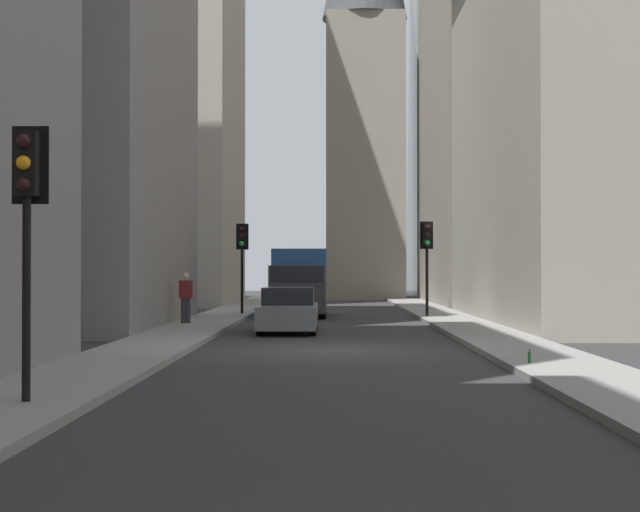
{
  "coord_description": "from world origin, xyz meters",
  "views": [
    {
      "loc": [
        -23.79,
        0.04,
        1.96
      ],
      "look_at": [
        18.56,
        0.55,
        2.57
      ],
      "focal_mm": 54.48,
      "sensor_mm": 36.0,
      "label": 1
    }
  ],
  "objects_px": {
    "traffic_light_far_junction": "(427,246)",
    "pedestrian": "(186,296)",
    "discarded_bottle": "(530,357)",
    "traffic_light_foreground": "(27,198)",
    "delivery_truck": "(300,282)",
    "hatchback_grey": "(288,311)",
    "traffic_light_midblock": "(242,247)"
  },
  "relations": [
    {
      "from": "traffic_light_far_junction",
      "to": "discarded_bottle",
      "type": "relative_size",
      "value": 13.94
    },
    {
      "from": "hatchback_grey",
      "to": "traffic_light_foreground",
      "type": "bearing_deg",
      "value": 170.35
    },
    {
      "from": "hatchback_grey",
      "to": "traffic_light_far_junction",
      "type": "bearing_deg",
      "value": -32.0
    },
    {
      "from": "delivery_truck",
      "to": "discarded_bottle",
      "type": "distance_m",
      "value": 22.58
    },
    {
      "from": "delivery_truck",
      "to": "traffic_light_midblock",
      "type": "relative_size",
      "value": 1.71
    },
    {
      "from": "hatchback_grey",
      "to": "delivery_truck",
      "type": "bearing_deg",
      "value": 0.0
    },
    {
      "from": "traffic_light_foreground",
      "to": "pedestrian",
      "type": "xyz_separation_m",
      "value": [
        19.84,
        0.77,
        -1.89
      ]
    },
    {
      "from": "pedestrian",
      "to": "discarded_bottle",
      "type": "relative_size",
      "value": 6.39
    },
    {
      "from": "traffic_light_far_junction",
      "to": "discarded_bottle",
      "type": "height_order",
      "value": "traffic_light_far_junction"
    },
    {
      "from": "traffic_light_foreground",
      "to": "discarded_bottle",
      "type": "bearing_deg",
      "value": -54.84
    },
    {
      "from": "traffic_light_midblock",
      "to": "traffic_light_far_junction",
      "type": "relative_size",
      "value": 1.01
    },
    {
      "from": "delivery_truck",
      "to": "traffic_light_midblock",
      "type": "height_order",
      "value": "traffic_light_midblock"
    },
    {
      "from": "delivery_truck",
      "to": "hatchback_grey",
      "type": "height_order",
      "value": "delivery_truck"
    },
    {
      "from": "traffic_light_far_junction",
      "to": "pedestrian",
      "type": "height_order",
      "value": "traffic_light_far_junction"
    },
    {
      "from": "pedestrian",
      "to": "discarded_bottle",
      "type": "bearing_deg",
      "value": -147.71
    },
    {
      "from": "traffic_light_far_junction",
      "to": "discarded_bottle",
      "type": "bearing_deg",
      "value": -179.69
    },
    {
      "from": "traffic_light_foreground",
      "to": "traffic_light_midblock",
      "type": "relative_size",
      "value": 1.02
    },
    {
      "from": "discarded_bottle",
      "to": "pedestrian",
      "type": "bearing_deg",
      "value": 32.29
    },
    {
      "from": "hatchback_grey",
      "to": "discarded_bottle",
      "type": "bearing_deg",
      "value": -154.88
    },
    {
      "from": "traffic_light_midblock",
      "to": "delivery_truck",
      "type": "bearing_deg",
      "value": -83.04
    },
    {
      "from": "hatchback_grey",
      "to": "pedestrian",
      "type": "height_order",
      "value": "pedestrian"
    },
    {
      "from": "traffic_light_far_junction",
      "to": "traffic_light_foreground",
      "type": "bearing_deg",
      "value": 162.31
    },
    {
      "from": "traffic_light_midblock",
      "to": "traffic_light_foreground",
      "type": "bearing_deg",
      "value": 179.03
    },
    {
      "from": "pedestrian",
      "to": "traffic_light_foreground",
      "type": "bearing_deg",
      "value": -177.78
    },
    {
      "from": "delivery_truck",
      "to": "traffic_light_foreground",
      "type": "relative_size",
      "value": 1.68
    },
    {
      "from": "delivery_truck",
      "to": "traffic_light_foreground",
      "type": "height_order",
      "value": "traffic_light_foreground"
    },
    {
      "from": "hatchback_grey",
      "to": "traffic_light_far_junction",
      "type": "height_order",
      "value": "traffic_light_far_junction"
    },
    {
      "from": "traffic_light_midblock",
      "to": "discarded_bottle",
      "type": "bearing_deg",
      "value": -160.45
    },
    {
      "from": "traffic_light_foreground",
      "to": "traffic_light_far_junction",
      "type": "height_order",
      "value": "traffic_light_foreground"
    },
    {
      "from": "delivery_truck",
      "to": "traffic_light_foreground",
      "type": "xyz_separation_m",
      "value": [
        -27.66,
        2.88,
        1.51
      ]
    },
    {
      "from": "hatchback_grey",
      "to": "traffic_light_midblock",
      "type": "relative_size",
      "value": 1.14
    },
    {
      "from": "traffic_light_far_junction",
      "to": "traffic_light_midblock",
      "type": "bearing_deg",
      "value": 74.07
    }
  ]
}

